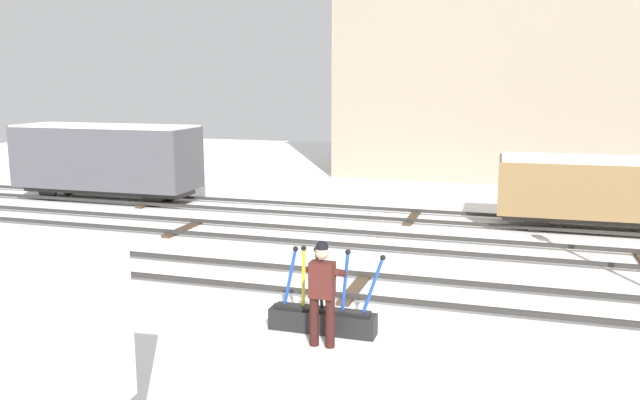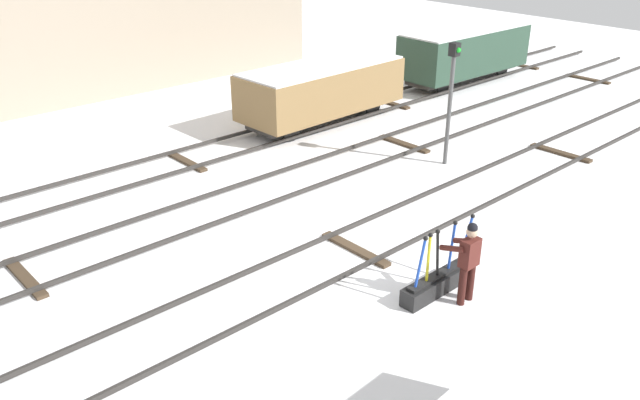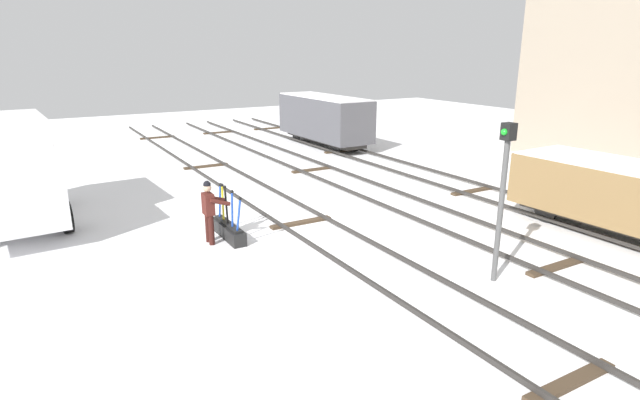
% 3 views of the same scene
% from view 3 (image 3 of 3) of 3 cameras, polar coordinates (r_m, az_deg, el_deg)
% --- Properties ---
extents(ground_plane, '(60.00, 60.00, 0.00)m').
position_cam_3_polar(ground_plane, '(15.29, -2.10, -2.64)').
color(ground_plane, white).
extents(track_main_line, '(44.00, 1.94, 0.18)m').
position_cam_3_polar(track_main_line, '(15.26, -2.11, -2.25)').
color(track_main_line, '#2D2B28').
rests_on(track_main_line, ground_plane).
extents(track_siding_near, '(44.00, 1.94, 0.18)m').
position_cam_3_polar(track_siding_near, '(17.23, 8.85, -0.23)').
color(track_siding_near, '#2D2B28').
rests_on(track_siding_near, ground_plane).
extents(track_siding_far, '(44.00, 1.94, 0.18)m').
position_cam_3_polar(track_siding_far, '(19.44, 16.52, 1.17)').
color(track_siding_far, '#2D2B28').
rests_on(track_siding_far, ground_plane).
extents(switch_lever_frame, '(1.94, 0.36, 1.45)m').
position_cam_3_polar(switch_lever_frame, '(14.33, -10.08, -3.13)').
color(switch_lever_frame, black).
rests_on(switch_lever_frame, ground_plane).
extents(rail_worker, '(0.53, 0.65, 1.71)m').
position_cam_3_polar(rail_worker, '(13.81, -12.09, -0.93)').
color(rail_worker, '#351511').
rests_on(rail_worker, ground_plane).
extents(delivery_truck, '(5.48, 2.73, 3.11)m').
position_cam_3_polar(delivery_truck, '(16.97, -31.07, 2.88)').
color(delivery_truck, silver).
rests_on(delivery_truck, ground_plane).
extents(signal_post, '(0.24, 0.32, 3.52)m').
position_cam_3_polar(signal_post, '(11.60, 19.53, 1.45)').
color(signal_post, '#4C4C4C').
rests_on(signal_post, ground_plane).
extents(freight_car_far_end, '(5.97, 2.39, 2.02)m').
position_cam_3_polar(freight_car_far_end, '(16.11, 30.79, 0.43)').
color(freight_car_far_end, '#2D2B28').
rests_on(freight_car_far_end, ground_plane).
extents(freight_car_back_track, '(6.35, 2.12, 2.62)m').
position_cam_3_polar(freight_car_back_track, '(27.34, 0.46, 9.03)').
color(freight_car_back_track, '#2D2B28').
rests_on(freight_car_back_track, ground_plane).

